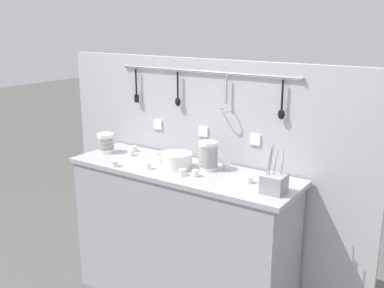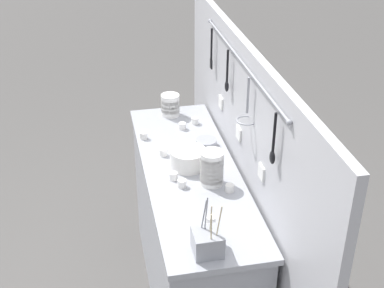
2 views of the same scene
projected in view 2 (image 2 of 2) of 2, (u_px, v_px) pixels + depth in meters
counter at (191, 239)px, 3.04m from camera, size 1.52×0.49×0.95m
back_wall at (240, 185)px, 2.92m from camera, size 2.32×0.11×1.61m
bowl_stack_wide_centre at (212, 168)px, 2.65m from camera, size 0.12×0.12×0.18m
bowl_stack_short_front at (170, 105)px, 3.33m from camera, size 0.12×0.12×0.14m
plate_stack at (188, 158)px, 2.81m from camera, size 0.19×0.19×0.10m
steel_mixing_bowl at (206, 143)px, 3.01m from camera, size 0.12×0.12×0.04m
cutlery_caddy at (208, 242)px, 2.22m from camera, size 0.12×0.12×0.27m
cup_back_right at (190, 147)px, 2.97m from camera, size 0.04×0.04×0.04m
cup_centre at (230, 188)px, 2.62m from camera, size 0.04×0.04×0.04m
cup_back_left at (182, 183)px, 2.65m from camera, size 0.04×0.04×0.04m
cup_edge_far at (195, 121)px, 3.25m from camera, size 0.04×0.04×0.04m
cup_front_right at (182, 126)px, 3.19m from camera, size 0.04×0.04×0.04m
cup_by_caddy at (163, 152)px, 2.92m from camera, size 0.04×0.04×0.04m
cup_front_left at (211, 220)px, 2.40m from camera, size 0.04×0.04×0.04m
cup_mid_row at (144, 136)px, 3.09m from camera, size 0.04×0.04×0.04m
cup_beside_plates at (173, 176)px, 2.71m from camera, size 0.04×0.04×0.04m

